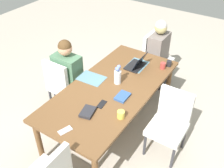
% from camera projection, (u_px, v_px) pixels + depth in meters
% --- Properties ---
extents(ground_plane, '(10.00, 10.00, 0.00)m').
position_uv_depth(ground_plane, '(112.00, 127.00, 3.83)').
color(ground_plane, '#B2A899').
extents(dining_table, '(2.11, 1.01, 0.75)m').
position_uv_depth(dining_table, '(112.00, 91.00, 3.42)').
color(dining_table, brown).
rests_on(dining_table, ground_plane).
extents(chair_near_left_near, '(0.44, 0.44, 0.90)m').
position_uv_depth(chair_near_left_near, '(63.00, 83.00, 3.86)').
color(chair_near_left_near, silver).
rests_on(chair_near_left_near, ground_plane).
extents(person_near_left_near, '(0.36, 0.40, 1.19)m').
position_uv_depth(person_near_left_near, '(69.00, 81.00, 3.87)').
color(person_near_left_near, '#2D2D33').
rests_on(person_near_left_near, ground_plane).
extents(chair_head_left_left_mid, '(0.44, 0.44, 0.90)m').
position_uv_depth(chair_head_left_left_mid, '(155.00, 56.00, 4.50)').
color(chair_head_left_left_mid, silver).
rests_on(chair_head_left_left_mid, ground_plane).
extents(person_head_left_left_mid, '(0.40, 0.36, 1.19)m').
position_uv_depth(person_head_left_left_mid, '(157.00, 57.00, 4.41)').
color(person_head_left_left_mid, '#2D2D33').
rests_on(person_head_left_left_mid, ground_plane).
extents(chair_far_right_near, '(0.44, 0.44, 0.90)m').
position_uv_depth(chair_far_right_near, '(170.00, 120.00, 3.24)').
color(chair_far_right_near, silver).
rests_on(chair_far_right_near, ground_plane).
extents(flower_vase, '(0.10, 0.09, 0.27)m').
position_uv_depth(flower_vase, '(118.00, 75.00, 3.38)').
color(flower_vase, silver).
rests_on(flower_vase, dining_table).
extents(placemat_near_left_near, '(0.28, 0.37, 0.00)m').
position_uv_depth(placemat_near_left_near, '(91.00, 78.00, 3.54)').
color(placemat_near_left_near, slate).
rests_on(placemat_near_left_near, dining_table).
extents(placemat_head_left_left_mid, '(0.37, 0.27, 0.00)m').
position_uv_depth(placemat_head_left_left_mid, '(137.00, 65.00, 3.80)').
color(placemat_head_left_left_mid, slate).
rests_on(placemat_head_left_left_mid, dining_table).
extents(laptop_head_left_left_mid, '(0.32, 0.22, 0.20)m').
position_uv_depth(laptop_head_left_left_mid, '(137.00, 65.00, 3.74)').
color(laptop_head_left_left_mid, black).
rests_on(laptop_head_left_left_mid, dining_table).
extents(coffee_mug_near_left, '(0.09, 0.09, 0.09)m').
position_uv_depth(coffee_mug_near_left, '(121.00, 114.00, 2.90)').
color(coffee_mug_near_left, '#DBC64C').
rests_on(coffee_mug_near_left, dining_table).
extents(coffee_mug_near_right, '(0.08, 0.08, 0.09)m').
position_uv_depth(coffee_mug_near_right, '(163.00, 66.00, 3.71)').
color(coffee_mug_near_right, '#AD3D38').
rests_on(coffee_mug_near_right, dining_table).
extents(coffee_mug_centre_left, '(0.07, 0.07, 0.09)m').
position_uv_depth(coffee_mug_centre_left, '(169.00, 63.00, 3.76)').
color(coffee_mug_centre_left, '#232328').
rests_on(coffee_mug_centre_left, dining_table).
extents(book_red_cover, '(0.20, 0.14, 0.03)m').
position_uv_depth(book_red_cover, '(123.00, 96.00, 3.20)').
color(book_red_cover, '#335693').
rests_on(book_red_cover, dining_table).
extents(book_blue_cover, '(0.23, 0.18, 0.04)m').
position_uv_depth(book_blue_cover, '(88.00, 112.00, 2.97)').
color(book_blue_cover, '#28282D').
rests_on(book_blue_cover, dining_table).
extents(phone_black, '(0.16, 0.09, 0.01)m').
position_uv_depth(phone_black, '(102.00, 104.00, 3.10)').
color(phone_black, black).
rests_on(phone_black, dining_table).
extents(phone_silver, '(0.17, 0.12, 0.01)m').
position_uv_depth(phone_silver, '(65.00, 131.00, 2.76)').
color(phone_silver, silver).
rests_on(phone_silver, dining_table).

